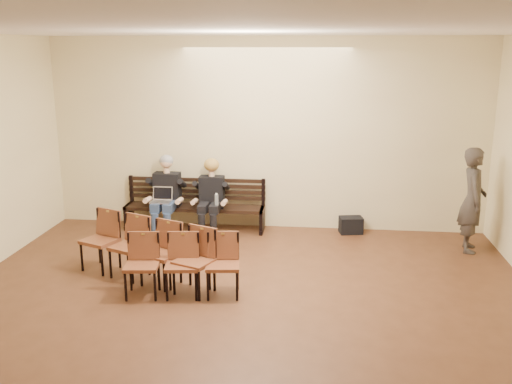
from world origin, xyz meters
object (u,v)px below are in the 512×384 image
(water_bottle, at_px, (217,207))
(bench, at_px, (195,218))
(bag, at_px, (351,225))
(seated_man, at_px, (166,193))
(seated_woman, at_px, (211,198))
(chair_row_back, at_px, (182,266))
(laptop, at_px, (161,203))
(chair_row_front, at_px, (144,251))
(passerby, at_px, (473,192))

(water_bottle, bearing_deg, bench, 141.74)
(water_bottle, distance_m, bag, 2.48)
(bench, xyz_separation_m, seated_man, (-0.50, -0.12, 0.48))
(seated_woman, relative_size, chair_row_back, 0.82)
(seated_man, bearing_deg, laptop, -101.30)
(bag, height_order, chair_row_front, chair_row_front)
(seated_woman, xyz_separation_m, water_bottle, (0.15, -0.27, -0.07))
(seated_man, distance_m, seated_woman, 0.84)
(seated_man, xyz_separation_m, chair_row_front, (0.29, -2.32, -0.25))
(seated_man, height_order, seated_woman, seated_man)
(laptop, xyz_separation_m, chair_row_back, (1.00, -2.54, -0.15))
(laptop, bearing_deg, chair_row_front, -73.28)
(passerby, xyz_separation_m, chair_row_front, (-5.00, -1.84, -0.55))
(seated_woman, bearing_deg, seated_man, 180.00)
(laptop, xyz_separation_m, passerby, (5.34, -0.26, 0.42))
(laptop, height_order, passerby, passerby)
(laptop, bearing_deg, chair_row_back, -60.91)
(bench, xyz_separation_m, chair_row_back, (0.46, -2.88, 0.21))
(seated_man, bearing_deg, bag, 3.73)
(seated_woman, bearing_deg, water_bottle, -60.37)
(bench, relative_size, chair_row_front, 1.17)
(water_bottle, height_order, passerby, passerby)
(bench, bearing_deg, laptop, -147.86)
(passerby, bearing_deg, seated_woman, 90.93)
(bench, relative_size, chair_row_back, 1.68)
(seated_man, xyz_separation_m, water_bottle, (0.99, -0.27, -0.14))
(bench, relative_size, laptop, 7.18)
(seated_man, xyz_separation_m, seated_woman, (0.83, 0.00, -0.07))
(bag, distance_m, passerby, 2.21)
(seated_woman, relative_size, bag, 3.13)
(water_bottle, relative_size, bag, 0.55)
(laptop, xyz_separation_m, chair_row_front, (0.34, -2.10, -0.12))
(bench, bearing_deg, bag, 1.99)
(bench, distance_m, passerby, 4.90)
(chair_row_back, bearing_deg, seated_woman, 85.40)
(bench, height_order, seated_man, seated_man)
(seated_woman, height_order, chair_row_front, seated_woman)
(water_bottle, relative_size, passerby, 0.11)
(bench, bearing_deg, seated_woman, -19.54)
(bench, distance_m, seated_man, 0.70)
(chair_row_back, bearing_deg, seated_man, 101.96)
(seated_woman, distance_m, passerby, 4.50)
(laptop, relative_size, chair_row_back, 0.23)
(seated_man, xyz_separation_m, bag, (3.38, 0.22, -0.56))
(seated_man, xyz_separation_m, laptop, (-0.04, -0.22, -0.13))
(laptop, xyz_separation_m, water_bottle, (1.03, -0.05, -0.02))
(passerby, height_order, chair_row_front, passerby)
(seated_woman, distance_m, bag, 2.60)
(laptop, height_order, bag, laptop)
(laptop, height_order, chair_row_front, chair_row_front)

